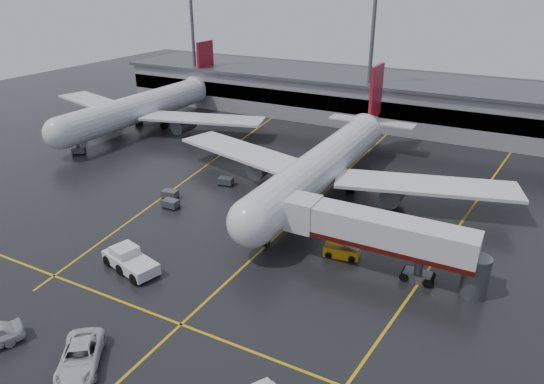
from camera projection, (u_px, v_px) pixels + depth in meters
The scene contains 19 objects.
ground at pixel (294, 220), 59.09m from camera, with size 220.00×220.00×0.00m, color black.
apron_line_centre at pixel (294, 220), 59.09m from camera, with size 0.25×90.00×0.02m, color gold.
apron_line_stop at pixel (181, 324), 41.35m from camera, with size 60.00×0.25×0.02m, color gold.
apron_line_left at pixel (206, 166), 75.78m from camera, with size 0.25×70.00×0.02m, color gold.
apron_line_right at pixel (464, 218), 59.39m from camera, with size 0.25×70.00×0.02m, color gold.
terminal at pixel (401, 101), 96.00m from camera, with size 122.00×19.00×8.60m.
light_mast_left at pixel (193, 38), 106.52m from camera, with size 3.00×1.20×25.45m.
light_mast_mid at pixel (371, 50), 89.27m from camera, with size 3.00×1.20×25.45m.
main_airliner at pixel (327, 162), 65.21m from camera, with size 48.80×45.60×14.10m.
second_airliner at pixel (145, 106), 93.00m from camera, with size 48.80×45.60×14.10m.
jet_bridge at pixel (379, 235), 47.54m from camera, with size 19.90×3.40×6.05m.
pushback_tractor at pixel (130, 261), 48.84m from camera, with size 6.94×4.23×2.32m.
belt_loader at pixel (342, 251), 51.19m from camera, with size 3.86×2.21×2.31m.
service_van_a at pixel (80, 357), 36.65m from camera, with size 2.82×6.11×1.70m, color silver.
baggage_cart_a at pixel (171, 203), 61.82m from camera, with size 2.02×1.33×1.12m.
baggage_cart_b at pixel (170, 194), 64.51m from camera, with size 2.20×1.65×1.12m.
baggage_cart_c at pixel (226, 181), 68.59m from camera, with size 2.19×1.62×1.12m.
baggage_cart_d at pixel (80, 137), 87.11m from camera, with size 2.25×1.73×1.12m.
baggage_cart_e at pixel (79, 150), 80.57m from camera, with size 2.38×2.14×1.12m.
Camera 1 is at (22.47, -47.75, 26.94)m, focal length 32.45 mm.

